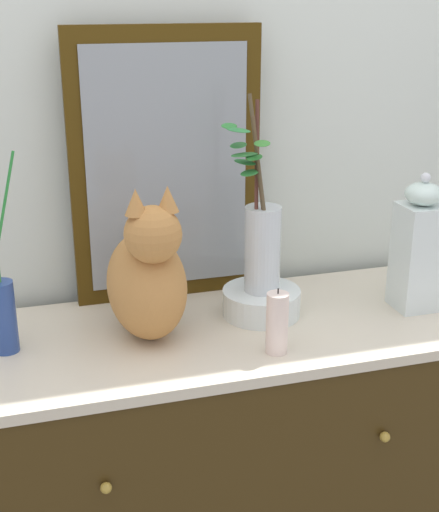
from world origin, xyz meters
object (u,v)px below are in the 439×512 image
Objects in this scene: sideboard at (220,484)px; vase_slim_green at (1,293)px; candle_pillar at (277,323)px; mirror_leaning at (167,168)px; jar_lidded_porcelain at (418,248)px; bowl_porcelain at (261,302)px; cat_sitting at (147,277)px; vase_glass_clear at (261,240)px.

vase_slim_green is at bearing 177.49° from sideboard.
candle_pillar is at bearing -16.83° from vase_slim_green.
mirror_leaning reaches higher than jar_lidded_porcelain.
vase_slim_green is at bearing -177.91° from bowl_porcelain.
bowl_porcelain is at bearing 2.09° from vase_slim_green.
vase_glass_clear reaches higher than cat_sitting.
mirror_leaning reaches higher than sideboard.
jar_lidded_porcelain is (0.38, -0.06, 0.12)m from bowl_porcelain.
candle_pillar reaches higher than sideboard.
jar_lidded_porcelain is at bearing -2.41° from cat_sitting.
cat_sitting reaches higher than bowl_porcelain.
candle_pillar is (0.57, -0.17, -0.07)m from vase_slim_green.
mirror_leaning is 0.49m from candle_pillar.
mirror_leaning reaches higher than candle_pillar.
vase_glass_clear is 1.36× the size of jar_lidded_porcelain.
mirror_leaning is 1.96× the size of jar_lidded_porcelain.
bowl_porcelain is 0.41× the size of vase_glass_clear.
vase_glass_clear is at bearing 2.03° from vase_slim_green.
candle_pillar is at bearing -60.25° from sideboard.
cat_sitting is at bearing -114.03° from mirror_leaning.
sideboard is 0.49m from bowl_porcelain.
bowl_porcelain is at bearing 19.87° from sideboard.
mirror_leaning is at bearing 65.97° from cat_sitting.
vase_glass_clear reaches higher than sideboard.
candle_pillar is (-0.03, -0.19, 0.04)m from bowl_porcelain.
vase_slim_green reaches higher than sideboard.
sideboard is at bearing -72.98° from mirror_leaning.
jar_lidded_porcelain is at bearing -2.50° from vase_slim_green.
mirror_leaning reaches higher than bowl_porcelain.
candle_pillar is (0.09, -0.15, 0.51)m from sideboard.
vase_glass_clear is at bearing 81.49° from candle_pillar.
vase_glass_clear reaches higher than bowl_porcelain.
mirror_leaning reaches higher than vase_glass_clear.
vase_slim_green reaches higher than vase_glass_clear.
cat_sitting reaches higher than candle_pillar.
vase_slim_green reaches higher than candle_pillar.
jar_lidded_porcelain reaches higher than bowl_porcelain.
mirror_leaning is 1.44× the size of vase_glass_clear.
mirror_leaning is at bearing 135.11° from vase_glass_clear.
vase_glass_clear is (0.11, 0.04, 0.64)m from sideboard.
jar_lidded_porcelain is at bearing -9.47° from vase_glass_clear.
bowl_porcelain is 0.16m from vase_glass_clear.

